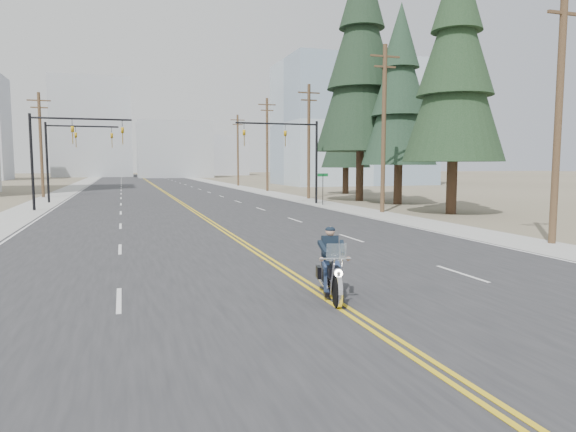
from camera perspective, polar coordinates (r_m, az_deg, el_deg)
The scene contains 24 objects.
ground_plane at distance 10.83m, azimuth 9.82°, elevation -12.47°, with size 400.00×400.00×0.00m, color #776D56.
road at distance 79.30m, azimuth -14.42°, elevation 3.17°, with size 20.00×200.00×0.01m, color #303033.
sidewalk_left at distance 79.44m, azimuth -22.74°, elevation 2.90°, with size 3.00×200.00×0.01m, color #A5A5A0.
sidewalk_right at distance 80.82m, azimuth -6.25°, elevation 3.36°, with size 3.00×200.00×0.01m, color #A5A5A0.
traffic_mast_left at distance 41.32m, azimuth -23.87°, elevation 7.46°, with size 7.10×0.26×7.00m.
traffic_mast_right at distance 43.37m, azimuth 0.67°, elevation 7.85°, with size 7.10×0.26×7.00m.
traffic_mast_far at distance 49.31m, azimuth -23.30°, elevation 7.06°, with size 6.10×0.26×7.00m.
street_sign at distance 42.12m, azimuth 3.89°, elevation 3.63°, with size 0.90×0.06×2.62m.
utility_pole_a at distance 24.45m, azimuth 27.88°, elevation 10.65°, with size 2.20×0.30×11.00m.
utility_pole_b at distance 36.56m, azimuth 10.60°, elevation 9.78°, with size 2.20×0.30×11.50m.
utility_pole_c at distance 50.23m, azimuth 2.32°, elevation 8.47°, with size 2.20×0.30×11.00m.
utility_pole_d at distance 64.51m, azimuth -2.33°, elevation 8.10°, with size 2.20×0.30×11.50m.
utility_pole_e at distance 81.00m, azimuth -5.59°, elevation 7.42°, with size 2.20×0.30×11.00m.
utility_pole_left at distance 57.64m, azimuth -25.77°, elevation 7.30°, with size 2.20×0.30×10.50m.
glass_building at distance 87.49m, azimuth 7.15°, elevation 10.08°, with size 24.00×16.00×20.00m, color #9EB5CC.
haze_bldg_b at distance 134.75m, azimuth -12.54°, elevation 7.19°, with size 18.00×14.00×14.00m, color #ADB2B7.
haze_bldg_c at distance 127.37m, azimuth 2.75°, elevation 8.31°, with size 16.00×12.00×18.00m, color #B7BCC6.
haze_bldg_d at distance 149.57m, azimuth -20.89°, elevation 9.10°, with size 20.00×15.00×26.00m, color #ADB2B7.
haze_bldg_e at distance 161.88m, azimuth -7.34°, elevation 6.67°, with size 14.00×14.00×12.00m, color #B7BCC6.
motorcyclist at distance 12.92m, azimuth 4.90°, elevation -5.30°, with size 0.99×2.30×1.80m, color black, non-canonical shape.
conifer_near at distance 37.16m, azimuth 18.13°, elevation 16.07°, with size 6.70×6.70×17.75m.
conifer_mid at distance 44.79m, azimuth 12.33°, elevation 13.54°, with size 6.22×6.22×16.59m.
conifer_tall at distance 48.85m, azimuth 8.15°, elevation 17.19°, with size 8.20×8.20×22.78m.
conifer_far at distance 59.40m, azimuth 6.49°, elevation 10.79°, with size 5.59×5.59×14.98m.
Camera 1 is at (-4.83, -9.08, 3.38)m, focal length 32.00 mm.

